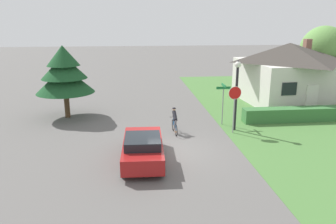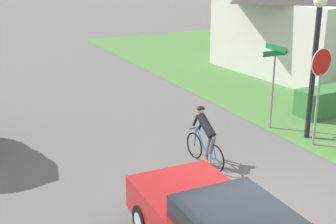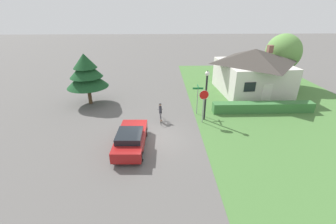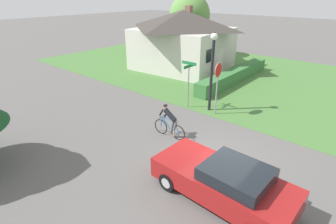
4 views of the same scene
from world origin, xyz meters
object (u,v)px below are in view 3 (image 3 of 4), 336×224
Objects in this scene: cottage_house at (253,71)px; deciduous_tree_right at (283,52)px; conifer_tall_near at (86,73)px; sedan_left_lane at (131,139)px; cyclist at (160,113)px; stop_sign at (204,100)px; street_name_sign at (198,95)px; street_lamp at (206,89)px.

deciduous_tree_right reaches higher than cottage_house.
sedan_left_lane is at bearing -58.17° from conifer_tall_near.
stop_sign is at bearing -98.33° from cyclist.
street_lamp is at bearing -67.81° from street_name_sign.
deciduous_tree_right is (10.95, 7.90, 2.05)m from street_name_sign.
deciduous_tree_right reaches higher than stop_sign.
sedan_left_lane is 2.66× the size of cyclist.
stop_sign is (5.35, 3.46, 1.32)m from sedan_left_lane.
street_name_sign is at bearing -43.25° from sedan_left_lane.
cottage_house is 4.78× the size of cyclist.
street_lamp is at bearing -138.14° from cottage_house.
conifer_tall_near is 0.81× the size of deciduous_tree_right.
cottage_house reaches higher than street_name_sign.
street_name_sign is at bearing -70.44° from cyclist.
conifer_tall_near is at bearing -175.37° from cottage_house.
deciduous_tree_right reaches higher than conifer_tall_near.
conifer_tall_near is at bearing 56.35° from cyclist.
deciduous_tree_right is (10.74, 9.54, 1.87)m from stop_sign.
conifer_tall_near is (-10.22, 4.37, 1.05)m from stop_sign.
street_lamp is 1.49m from street_name_sign.
stop_sign is at bearing -23.16° from conifer_tall_near.
street_name_sign is at bearing -145.48° from cottage_house.
cottage_house is at bearing 46.54° from street_lamp.
conifer_tall_near is at bearing 33.84° from sedan_left_lane.
stop_sign is 11.16m from conifer_tall_near.
stop_sign is 14.49m from deciduous_tree_right.
cyclist is 8.27m from conifer_tall_near.
deciduous_tree_right is at bearing 25.17° from cottage_house.
deciduous_tree_right is at bearing 40.71° from street_lamp.
cyclist is (-9.89, -6.79, -1.69)m from cottage_house.
cyclist is 0.64× the size of street_name_sign.
conifer_tall_near is (-10.01, 2.73, 1.23)m from street_name_sign.
conifer_tall_near is at bearing -166.14° from deciduous_tree_right.
street_name_sign reaches higher than cyclist.
cottage_house is 1.80× the size of sedan_left_lane.
street_lamp is at bearing -89.87° from cyclist.
cottage_house is at bearing -46.27° from sedan_left_lane.
cottage_house reaches higher than street_lamp.
cyclist reaches higher than sedan_left_lane.
street_name_sign is at bearing -15.26° from conifer_tall_near.
street_lamp is 0.87× the size of conifer_tall_near.
street_name_sign reaches higher than sedan_left_lane.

